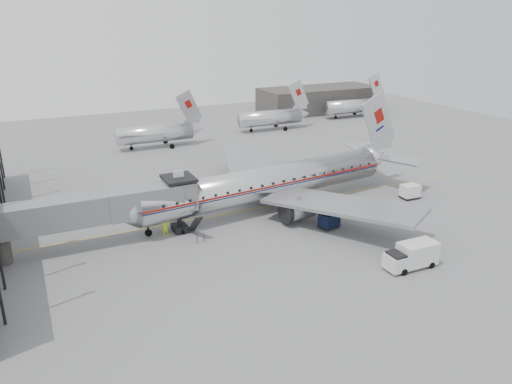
% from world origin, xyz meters
% --- Properties ---
extents(ground, '(160.00, 160.00, 0.00)m').
position_xyz_m(ground, '(0.00, 0.00, 0.00)').
color(ground, slate).
rests_on(ground, ground).
extents(hangar, '(30.00, 12.00, 6.00)m').
position_xyz_m(hangar, '(45.00, 60.00, 3.00)').
color(hangar, '#363431').
rests_on(hangar, ground).
extents(apron_line, '(60.00, 0.15, 0.01)m').
position_xyz_m(apron_line, '(3.00, 6.00, 0.01)').
color(apron_line, gold).
rests_on(apron_line, ground).
extents(jet_bridge, '(21.00, 6.20, 7.10)m').
position_xyz_m(jet_bridge, '(-16.66, 3.67, 4.18)').
color(jet_bridge, slate).
rests_on(jet_bridge, ground).
extents(distant_aircraft_near, '(16.39, 3.20, 10.26)m').
position_xyz_m(distant_aircraft_near, '(-1.79, 42.00, 2.73)').
color(distant_aircraft_near, silver).
rests_on(distant_aircraft_near, ground).
extents(distant_aircraft_mid, '(16.39, 3.20, 10.26)m').
position_xyz_m(distant_aircraft_mid, '(24.21, 46.00, 2.73)').
color(distant_aircraft_mid, silver).
rests_on(distant_aircraft_mid, ground).
extents(distant_aircraft_far, '(16.39, 3.20, 10.26)m').
position_xyz_m(distant_aircraft_far, '(48.21, 50.00, 2.73)').
color(distant_aircraft_far, silver).
rests_on(distant_aircraft_far, ground).
extents(airliner, '(42.71, 39.37, 13.53)m').
position_xyz_m(airliner, '(3.75, 5.67, 3.40)').
color(airliner, silver).
rests_on(airliner, ground).
extents(service_van, '(5.43, 2.23, 2.54)m').
position_xyz_m(service_van, '(8.52, -14.67, 1.33)').
color(service_van, silver).
rests_on(service_van, ground).
extents(baggage_cart_navy, '(2.60, 2.20, 1.77)m').
position_xyz_m(baggage_cart_navy, '(6.62, -3.07, 0.94)').
color(baggage_cart_navy, black).
rests_on(baggage_cart_navy, ground).
extents(baggage_cart_white, '(2.48, 1.93, 1.89)m').
position_xyz_m(baggage_cart_white, '(21.95, 0.54, 1.01)').
color(baggage_cart_white, white).
rests_on(baggage_cart_white, ground).
extents(ramp_worker, '(0.74, 0.52, 1.90)m').
position_xyz_m(ramp_worker, '(-11.15, 3.00, 0.95)').
color(ramp_worker, '#C5EA1B').
rests_on(ramp_worker, ground).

